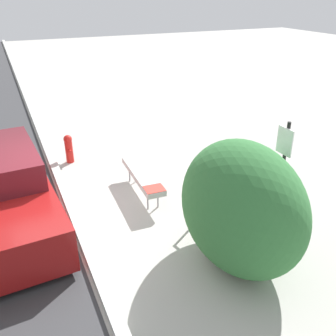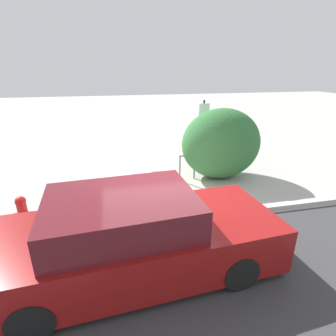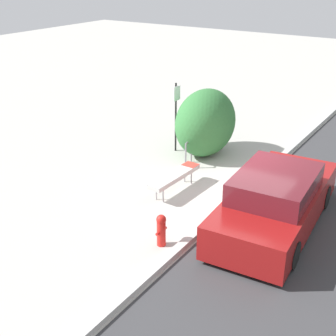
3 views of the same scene
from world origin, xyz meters
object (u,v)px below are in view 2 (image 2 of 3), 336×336
Objects in this scene: fire_hydrant at (23,212)px; sign_post at (203,128)px; parked_car_near at (133,238)px; bench at (131,178)px; bike_rack at (187,164)px.

sign_post is at bearing 29.00° from fire_hydrant.
sign_post is 5.80m from fire_hydrant.
fire_hydrant is at bearing 136.88° from parked_car_near.
bike_rack is (1.77, 0.61, 0.04)m from bench.
bike_rack is 4.10m from parked_car_near.
bike_rack is 1.08× the size of fire_hydrant.
bench is 0.40× the size of parked_car_near.
parked_car_near reaches higher than bike_rack.
bench is 1.87m from bike_rack.
fire_hydrant is (-2.41, -1.18, -0.05)m from bench.
sign_post is at bearing 34.22° from bench.
fire_hydrant is (-5.00, -2.77, -0.98)m from sign_post.
fire_hydrant is at bearing -151.00° from sign_post.
bench is at bearing 81.76° from parked_car_near.
sign_post reaches higher than fire_hydrant.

